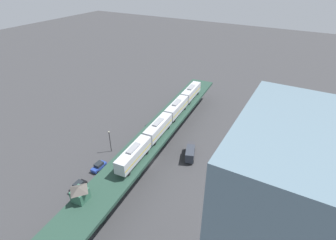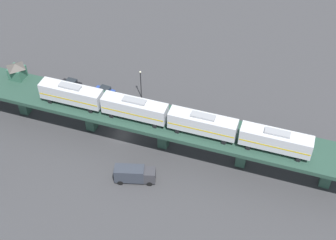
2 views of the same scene
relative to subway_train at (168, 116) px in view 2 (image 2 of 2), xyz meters
The scene contains 9 objects.
ground_plane 13.66m from the subway_train, 86.44° to the left, with size 400.00×400.00×0.00m, color #38383A.
elevated_viaduct 10.43m from the subway_train, 86.31° to the left, with size 15.59×92.38×6.77m.
subway_train is the anchor object (origin of this frame).
signal_hut 33.25m from the subway_train, 87.93° to the left, with size 3.46×3.46×3.40m.
street_car_blue 23.34m from the subway_train, 61.64° to the left, with size 1.96×4.41×1.89m.
street_car_red 12.86m from the subway_train, 19.80° to the right, with size 2.01×4.43×1.89m.
street_car_black 29.98m from the subway_train, 70.36° to the left, with size 2.09×4.47×1.89m.
delivery_truck 11.84m from the subway_train, 162.61° to the left, with size 4.57×7.54×3.20m.
street_lamp 17.80m from the subway_train, 42.56° to the left, with size 0.44×0.44×6.94m.
Camera 2 is at (-56.21, -33.66, 64.69)m, focal length 50.00 mm.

